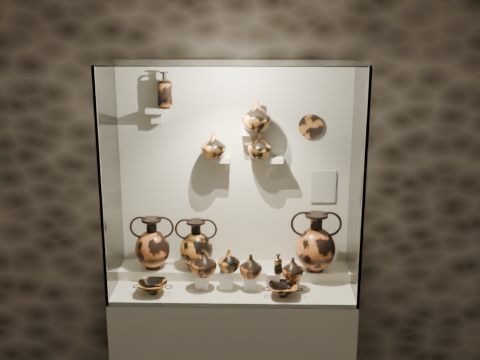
% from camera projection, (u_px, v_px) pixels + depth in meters
% --- Properties ---
extents(wall_back, '(5.00, 0.02, 3.20)m').
position_uv_depth(wall_back, '(235.00, 170.00, 4.42)').
color(wall_back, black).
rests_on(wall_back, ground).
extents(plinth, '(1.70, 0.60, 0.80)m').
position_uv_depth(plinth, '(234.00, 339.00, 4.42)').
color(plinth, beige).
rests_on(plinth, floor).
extents(front_tier, '(1.68, 0.58, 0.03)m').
position_uv_depth(front_tier, '(233.00, 287.00, 4.31)').
color(front_tier, '#C3B497').
rests_on(front_tier, plinth).
extents(rear_tier, '(1.70, 0.25, 0.10)m').
position_uv_depth(rear_tier, '(234.00, 272.00, 4.47)').
color(rear_tier, '#C3B497').
rests_on(rear_tier, plinth).
extents(back_panel, '(1.70, 0.03, 1.60)m').
position_uv_depth(back_panel, '(235.00, 170.00, 4.42)').
color(back_panel, beige).
rests_on(back_panel, plinth).
extents(glass_front, '(1.70, 0.01, 1.60)m').
position_uv_depth(glass_front, '(231.00, 193.00, 3.83)').
color(glass_front, white).
rests_on(glass_front, plinth).
extents(glass_left, '(0.01, 0.60, 1.60)m').
position_uv_depth(glass_left, '(110.00, 180.00, 4.13)').
color(glass_left, white).
rests_on(glass_left, plinth).
extents(glass_right, '(0.01, 0.60, 1.60)m').
position_uv_depth(glass_right, '(357.00, 182.00, 4.09)').
color(glass_right, white).
rests_on(glass_right, plinth).
extents(glass_top, '(1.70, 0.60, 0.01)m').
position_uv_depth(glass_top, '(233.00, 63.00, 3.91)').
color(glass_top, white).
rests_on(glass_top, back_panel).
extents(frame_post_left, '(0.02, 0.02, 1.60)m').
position_uv_depth(frame_post_left, '(101.00, 192.00, 3.85)').
color(frame_post_left, gray).
rests_on(frame_post_left, plinth).
extents(frame_post_right, '(0.02, 0.02, 1.60)m').
position_uv_depth(frame_post_right, '(364.00, 194.00, 3.81)').
color(frame_post_right, gray).
rests_on(frame_post_right, plinth).
extents(pedestal_a, '(0.09, 0.09, 0.10)m').
position_uv_depth(pedestal_a, '(202.00, 281.00, 4.25)').
color(pedestal_a, silver).
rests_on(pedestal_a, front_tier).
extents(pedestal_b, '(0.09, 0.09, 0.13)m').
position_uv_depth(pedestal_b, '(226.00, 279.00, 4.24)').
color(pedestal_b, silver).
rests_on(pedestal_b, front_tier).
extents(pedestal_c, '(0.09, 0.09, 0.09)m').
position_uv_depth(pedestal_c, '(250.00, 282.00, 4.25)').
color(pedestal_c, silver).
rests_on(pedestal_c, front_tier).
extents(pedestal_d, '(0.09, 0.09, 0.12)m').
position_uv_depth(pedestal_d, '(273.00, 280.00, 4.24)').
color(pedestal_d, silver).
rests_on(pedestal_d, front_tier).
extents(pedestal_e, '(0.09, 0.09, 0.08)m').
position_uv_depth(pedestal_e, '(293.00, 283.00, 4.24)').
color(pedestal_e, silver).
rests_on(pedestal_e, front_tier).
extents(bracket_ul, '(0.14, 0.12, 0.04)m').
position_uv_depth(bracket_ul, '(156.00, 110.00, 4.24)').
color(bracket_ul, beige).
rests_on(bracket_ul, back_panel).
extents(bracket_ca, '(0.14, 0.12, 0.04)m').
position_uv_depth(bracket_ca, '(220.00, 159.00, 4.32)').
color(bracket_ca, beige).
rests_on(bracket_ca, back_panel).
extents(bracket_cb, '(0.10, 0.12, 0.04)m').
position_uv_depth(bracket_cb, '(248.00, 132.00, 4.26)').
color(bracket_cb, beige).
rests_on(bracket_cb, back_panel).
extents(bracket_cc, '(0.14, 0.12, 0.04)m').
position_uv_depth(bracket_cc, '(273.00, 159.00, 4.31)').
color(bracket_cc, beige).
rests_on(bracket_cc, back_panel).
extents(amphora_left, '(0.31, 0.31, 0.38)m').
position_uv_depth(amphora_left, '(152.00, 243.00, 4.39)').
color(amphora_left, '#A74C20').
rests_on(amphora_left, rear_tier).
extents(amphora_mid, '(0.38, 0.38, 0.37)m').
position_uv_depth(amphora_mid, '(196.00, 244.00, 4.39)').
color(amphora_mid, '#BE6821').
rests_on(amphora_mid, rear_tier).
extents(amphora_right, '(0.40, 0.40, 0.44)m').
position_uv_depth(amphora_right, '(316.00, 242.00, 4.33)').
color(amphora_right, '#A74C20').
rests_on(amphora_right, rear_tier).
extents(jug_a, '(0.19, 0.19, 0.19)m').
position_uv_depth(jug_a, '(204.00, 262.00, 4.20)').
color(jug_a, '#A74C20').
rests_on(jug_a, pedestal_a).
extents(jug_b, '(0.20, 0.20, 0.16)m').
position_uv_depth(jug_b, '(229.00, 260.00, 4.20)').
color(jug_b, '#BE6821').
rests_on(jug_b, pedestal_b).
extents(jug_c, '(0.17, 0.17, 0.17)m').
position_uv_depth(jug_c, '(251.00, 266.00, 4.20)').
color(jug_c, '#A74C20').
rests_on(jug_c, pedestal_c).
extents(jug_e, '(0.20, 0.20, 0.16)m').
position_uv_depth(jug_e, '(293.00, 268.00, 4.19)').
color(jug_e, '#A74C20').
rests_on(jug_e, pedestal_e).
extents(lekythos_small, '(0.08, 0.08, 0.16)m').
position_uv_depth(lekythos_small, '(278.00, 263.00, 4.19)').
color(lekythos_small, '#BE6821').
rests_on(lekythos_small, pedestal_d).
extents(kylix_left, '(0.28, 0.24, 0.11)m').
position_uv_depth(kylix_left, '(153.00, 286.00, 4.16)').
color(kylix_left, '#BE6821').
rests_on(kylix_left, front_tier).
extents(kylix_right, '(0.28, 0.25, 0.10)m').
position_uv_depth(kylix_right, '(283.00, 289.00, 4.12)').
color(kylix_right, '#A74C20').
rests_on(kylix_right, front_tier).
extents(lekythos_tall, '(0.15, 0.15, 0.29)m').
position_uv_depth(lekythos_tall, '(165.00, 88.00, 4.19)').
color(lekythos_tall, '#A74C20').
rests_on(lekythos_tall, bracket_ul).
extents(ovoid_vase_a, '(0.23, 0.23, 0.18)m').
position_uv_depth(ovoid_vase_a, '(214.00, 145.00, 4.26)').
color(ovoid_vase_a, '#BE6821').
rests_on(ovoid_vase_a, bracket_ca).
extents(ovoid_vase_b, '(0.21, 0.21, 0.21)m').
position_uv_depth(ovoid_vase_b, '(256.00, 116.00, 4.18)').
color(ovoid_vase_b, '#BE6821').
rests_on(ovoid_vase_b, bracket_cb).
extents(ovoid_vase_c, '(0.22, 0.22, 0.18)m').
position_uv_depth(ovoid_vase_c, '(259.00, 146.00, 4.25)').
color(ovoid_vase_c, '#BE6821').
rests_on(ovoid_vase_c, bracket_cc).
extents(wall_plate, '(0.18, 0.02, 0.18)m').
position_uv_depth(wall_plate, '(311.00, 126.00, 4.29)').
color(wall_plate, '#954F1D').
rests_on(wall_plate, back_panel).
extents(info_placard, '(0.18, 0.01, 0.24)m').
position_uv_depth(info_placard, '(323.00, 187.00, 4.41)').
color(info_placard, beige).
rests_on(info_placard, back_panel).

